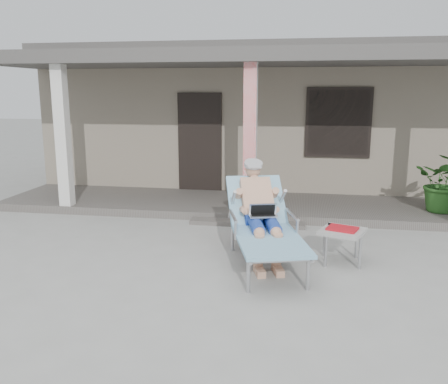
# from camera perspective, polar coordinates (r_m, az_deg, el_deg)

# --- Properties ---
(ground) EXTENTS (60.00, 60.00, 0.00)m
(ground) POSITION_cam_1_polar(r_m,az_deg,el_deg) (6.53, 0.84, -8.48)
(ground) COLOR #9E9E99
(ground) RESTS_ON ground
(house) EXTENTS (10.40, 5.40, 3.30)m
(house) POSITION_cam_1_polar(r_m,az_deg,el_deg) (12.58, 5.47, 9.21)
(house) COLOR gray
(house) RESTS_ON ground
(porch_deck) EXTENTS (10.00, 2.00, 0.15)m
(porch_deck) POSITION_cam_1_polar(r_m,az_deg,el_deg) (9.35, 3.66, -1.64)
(porch_deck) COLOR #605B56
(porch_deck) RESTS_ON ground
(porch_overhang) EXTENTS (10.00, 2.30, 2.85)m
(porch_overhang) POSITION_cam_1_polar(r_m,az_deg,el_deg) (9.04, 3.86, 15.22)
(porch_overhang) COLOR silver
(porch_overhang) RESTS_ON porch_deck
(porch_step) EXTENTS (2.00, 0.30, 0.07)m
(porch_step) POSITION_cam_1_polar(r_m,az_deg,el_deg) (8.26, 2.81, -3.77)
(porch_step) COLOR #605B56
(porch_step) RESTS_ON ground
(lounger) EXTENTS (1.34, 2.22, 1.40)m
(lounger) POSITION_cam_1_polar(r_m,az_deg,el_deg) (6.40, 4.63, -0.88)
(lounger) COLOR #B7B7BC
(lounger) RESTS_ON ground
(side_table) EXTENTS (0.71, 0.71, 0.49)m
(side_table) POSITION_cam_1_polar(r_m,az_deg,el_deg) (6.61, 14.04, -4.79)
(side_table) COLOR #A3A39E
(side_table) RESTS_ON ground
(potted_palm) EXTENTS (1.21, 1.14, 1.07)m
(potted_palm) POSITION_cam_1_polar(r_m,az_deg,el_deg) (9.33, 25.07, 1.04)
(potted_palm) COLOR #26591E
(potted_palm) RESTS_ON porch_deck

